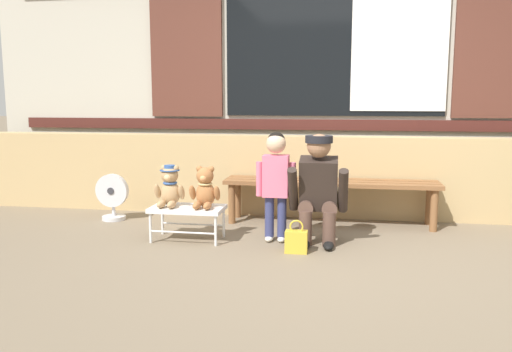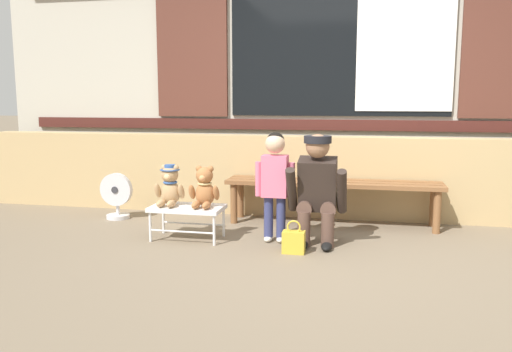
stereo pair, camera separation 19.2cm
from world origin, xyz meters
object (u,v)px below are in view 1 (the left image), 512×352
Objects in this scene: floor_fan at (113,197)px; teddy_bear_with_hat at (170,187)px; handbag_on_ground at (296,241)px; wooden_bench_long at (330,187)px; child_standing at (276,174)px; adult_crouching at (319,189)px; small_display_bench at (188,210)px; teddy_bear_plain at (205,189)px.

teddy_bear_with_hat is at bearing -36.03° from floor_fan.
handbag_on_ground is at bearing -11.16° from teddy_bear_with_hat.
wooden_bench_long is 2.19× the size of child_standing.
handbag_on_ground is (0.21, -0.31, -0.50)m from child_standing.
floor_fan is at bearing 157.22° from handbag_on_ground.
adult_crouching is at bearing 3.43° from teddy_bear_with_hat.
adult_crouching is 2.21m from floor_fan.
small_display_bench is 0.84m from child_standing.
teddy_bear_with_hat reaches higher than small_display_bench.
small_display_bench is at bearing -179.49° from teddy_bear_plain.
teddy_bear_with_hat is at bearing 179.23° from small_display_bench.
small_display_bench is 1.76× the size of teddy_bear_plain.
child_standing is 0.62m from handbag_on_ground.
wooden_bench_long reaches higher than small_display_bench.
floor_fan is at bearing 166.23° from adult_crouching.
teddy_bear_plain reaches higher than wooden_bench_long.
teddy_bear_with_hat reaches higher than floor_fan.
small_display_bench is 0.67× the size of child_standing.
child_standing is 1.87m from floor_fan.
teddy_bear_with_hat is 1.22m from handbag_on_ground.
child_standing is at bearing 7.97° from teddy_bear_plain.
teddy_bear_plain is (-1.06, -0.81, 0.09)m from wooden_bench_long.
teddy_bear_plain is 0.93m from handbag_on_ground.
child_standing reaches higher than wooden_bench_long.
wooden_bench_long is 1.34m from teddy_bear_plain.
wooden_bench_long is at bearing 84.15° from adult_crouching.
wooden_bench_long is at bearing 58.05° from child_standing.
small_display_bench is 1.17m from adult_crouching.
handbag_on_ground is at bearing -103.10° from wooden_bench_long.
teddy_bear_with_hat is at bearing -174.79° from child_standing.
teddy_bear_with_hat reaches higher than wooden_bench_long.
child_standing reaches higher than teddy_bear_plain.
adult_crouching is at bearing 4.02° from small_display_bench.
teddy_bear_with_hat is 0.38× the size of child_standing.
wooden_bench_long is 4.37× the size of floor_fan.
handbag_on_ground is at bearing -55.79° from child_standing.
floor_fan reaches higher than wooden_bench_long.
teddy_bear_with_hat is 1.31m from adult_crouching.
teddy_bear_with_hat is 0.32m from teddy_bear_plain.
teddy_bear_with_hat is 1.00× the size of teddy_bear_plain.
adult_crouching is 3.49× the size of handbag_on_ground.
child_standing is (0.77, 0.09, 0.33)m from small_display_bench.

